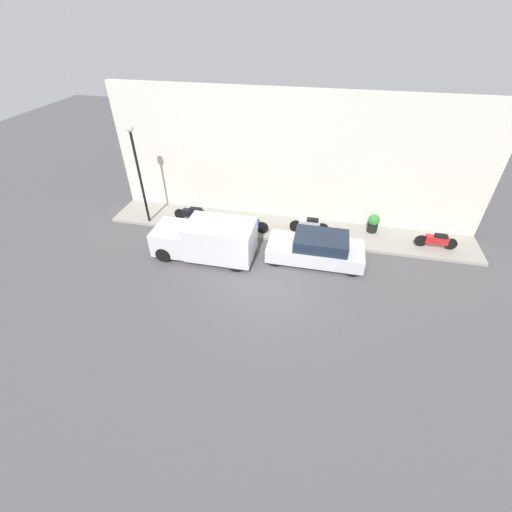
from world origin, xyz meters
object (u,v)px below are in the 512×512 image
Objects in this scene: potted_plant at (373,223)px; motorcycle_red at (437,240)px; parked_car at (317,249)px; motorcycle_blue at (250,224)px; motorcycle_black at (194,214)px; scooter_silver at (309,225)px; streetlamp at (136,160)px; delivery_van at (206,239)px.

motorcycle_red is at bearing -106.69° from potted_plant.
parked_car is 3.70m from motorcycle_blue.
scooter_silver is at bearing -90.02° from motorcycle_black.
potted_plant is at bearing -82.93° from streetlamp.
potted_plant is (0.84, 2.81, 0.08)m from motorcycle_red.
streetlamp is at bearing 91.09° from motorcycle_blue.
scooter_silver is (2.62, -4.40, -0.30)m from delivery_van.
motorcycle_blue is 6.12m from streetlamp.
parked_car reaches higher than motorcycle_red.
potted_plant is at bearing -42.88° from parked_car.
motorcycle_blue reaches higher than motorcycle_red.
motorcycle_black is at bearing -76.77° from streetlamp.
motorcycle_blue reaches higher than motorcycle_black.
potted_plant is (0.87, -9.07, 0.07)m from motorcycle_black.
motorcycle_red is at bearing -70.17° from parked_car.
scooter_silver is at bearing -86.29° from streetlamp.
motorcycle_blue is at bearing 66.41° from parked_car.
streetlamp reaches higher than motorcycle_black.
motorcycle_blue is at bearing -34.47° from delivery_van.
parked_car is 0.85× the size of streetlamp.
delivery_van is at bearing -148.58° from motorcycle_black.
streetlamp is at bearing 103.23° from motorcycle_black.
scooter_silver is 0.39× the size of streetlamp.
parked_car is 2.24× the size of motorcycle_blue.
streetlamp reaches higher than scooter_silver.
streetlamp is at bearing 81.10° from parked_car.
scooter_silver is at bearing -59.26° from delivery_van.
delivery_van is 2.35× the size of scooter_silver.
potted_plant is (0.87, -3.07, 0.02)m from scooter_silver.
parked_car is 1.97m from scooter_silver.
motorcycle_black is 9.11m from potted_plant.
delivery_van is at bearing 120.74° from scooter_silver.
motorcycle_red is 2.93m from potted_plant.
parked_car reaches higher than scooter_silver.
potted_plant is at bearing -74.16° from scooter_silver.
delivery_van reaches higher than potted_plant.
scooter_silver is 1.02× the size of motorcycle_blue.
motorcycle_red is 0.38× the size of streetlamp.
delivery_van is 2.44× the size of motorcycle_red.
motorcycle_red is 0.88× the size of motorcycle_black.
scooter_silver is 8.79m from streetlamp.
motorcycle_black is (0.44, 3.10, -0.01)m from motorcycle_blue.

